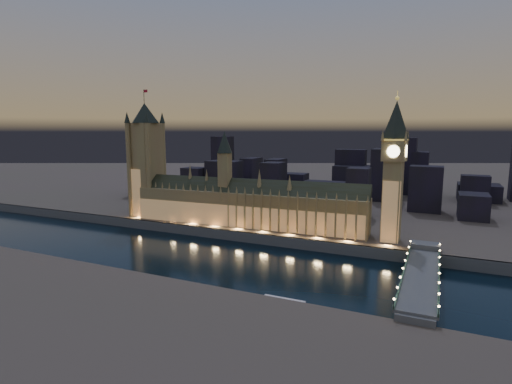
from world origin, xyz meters
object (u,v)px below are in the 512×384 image
at_px(victoria_tower, 146,154).
at_px(westminster_bridge, 421,279).
at_px(palace_of_westminster, 245,204).
at_px(river_boat, 283,305).
at_px(elizabeth_tower, 394,159).

xyz_separation_m(victoria_tower, westminster_bridge, (241.65, -65.37, -59.21)).
bearing_deg(westminster_bridge, palace_of_westminster, 154.99).
xyz_separation_m(palace_of_westminster, river_boat, (79.74, -119.74, -24.81)).
xyz_separation_m(palace_of_westminster, elizabeth_tower, (116.09, 0.18, 40.26)).
relative_size(westminster_bridge, river_boat, 2.80).
height_order(palace_of_westminster, river_boat, palace_of_westminster).
height_order(westminster_bridge, river_boat, westminster_bridge).
bearing_deg(elizabeth_tower, river_boat, -106.86).
relative_size(palace_of_westminster, elizabeth_tower, 1.92).
relative_size(palace_of_westminster, victoria_tower, 1.75).
xyz_separation_m(palace_of_westminster, westminster_bridge, (139.74, -65.19, -20.38)).
height_order(palace_of_westminster, victoria_tower, victoria_tower).
distance_m(elizabeth_tower, westminster_bridge, 92.25).
distance_m(victoria_tower, westminster_bridge, 257.24).
distance_m(palace_of_westminster, victoria_tower, 109.06).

